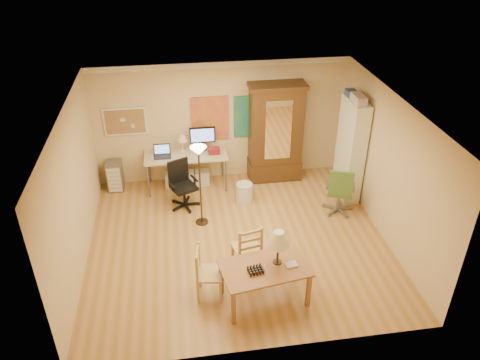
{
  "coord_description": "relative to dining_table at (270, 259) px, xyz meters",
  "views": [
    {
      "loc": [
        -0.99,
        -6.9,
        5.51
      ],
      "look_at": [
        0.08,
        0.3,
        1.15
      ],
      "focal_mm": 35.0,
      "sensor_mm": 36.0,
      "label": 1
    }
  ],
  "objects": [
    {
      "name": "computer_desk",
      "position": [
        -1.07,
        3.67,
        -0.31
      ],
      "size": [
        1.77,
        0.78,
        1.34
      ],
      "color": "#C4AE8F",
      "rests_on": "floor"
    },
    {
      "name": "floor",
      "position": [
        -0.27,
        1.51,
        -0.8
      ],
      "size": [
        5.5,
        5.5,
        0.0
      ],
      "primitive_type": "plane",
      "color": "#A37939",
      "rests_on": "ground"
    },
    {
      "name": "torchiere_lamp",
      "position": [
        -0.9,
        2.2,
        0.55
      ],
      "size": [
        0.31,
        0.31,
        1.68
      ],
      "color": "#3B2917",
      "rests_on": "floor"
    },
    {
      "name": "ladder_chair_left",
      "position": [
        -0.95,
        0.22,
        -0.37
      ],
      "size": [
        0.47,
        0.48,
        0.92
      ],
      "color": "tan",
      "rests_on": "floor"
    },
    {
      "name": "office_chair_green",
      "position": [
        1.89,
        2.17,
        -0.52
      ],
      "size": [
        0.65,
        0.65,
        1.05
      ],
      "color": "slate",
      "rests_on": "floor"
    },
    {
      "name": "corkboard",
      "position": [
        -2.32,
        3.98,
        0.7
      ],
      "size": [
        0.9,
        0.04,
        0.62
      ],
      "primitive_type": "cube",
      "color": "#A5704D",
      "rests_on": "floor"
    },
    {
      "name": "wastebin",
      "position": [
        0.05,
        2.83,
        -0.58
      ],
      "size": [
        0.35,
        0.35,
        0.43
      ],
      "primitive_type": "cylinder",
      "color": "silver",
      "rests_on": "floor"
    },
    {
      "name": "office_chair_black",
      "position": [
        -1.22,
        2.86,
        -0.53
      ],
      "size": [
        0.62,
        0.62,
        1.01
      ],
      "color": "black",
      "rests_on": "floor"
    },
    {
      "name": "ladder_chair_back",
      "position": [
        -0.23,
        0.7,
        -0.35
      ],
      "size": [
        0.52,
        0.5,
        0.95
      ],
      "color": "tan",
      "rests_on": "floor"
    },
    {
      "name": "dining_table",
      "position": [
        0.0,
        0.0,
        0.0
      ],
      "size": [
        1.45,
        1.01,
        1.26
      ],
      "color": "brown",
      "rests_on": "floor"
    },
    {
      "name": "crown_molding",
      "position": [
        -0.27,
        3.97,
        1.84
      ],
      "size": [
        5.5,
        0.08,
        0.12
      ],
      "primitive_type": "cube",
      "color": "white",
      "rests_on": "floor"
    },
    {
      "name": "armoire",
      "position": [
        0.89,
        3.75,
        0.18
      ],
      "size": [
        1.22,
        0.58,
        2.25
      ],
      "color": "#341E0E",
      "rests_on": "floor"
    },
    {
      "name": "art_panel_left",
      "position": [
        -0.52,
        3.98,
        0.65
      ],
      "size": [
        0.8,
        0.04,
        1.0
      ],
      "primitive_type": "cube",
      "color": "gold",
      "rests_on": "floor"
    },
    {
      "name": "art_panel_right",
      "position": [
        0.38,
        3.98,
        0.65
      ],
      "size": [
        0.75,
        0.04,
        0.95
      ],
      "primitive_type": "cube",
      "color": "#23688E",
      "rests_on": "floor"
    },
    {
      "name": "drawer_cart",
      "position": [
        -2.67,
        3.76,
        -0.47
      ],
      "size": [
        0.33,
        0.4,
        0.66
      ],
      "color": "slate",
      "rests_on": "floor"
    },
    {
      "name": "bookshelf",
      "position": [
        2.27,
        2.81,
        0.28
      ],
      "size": [
        0.33,
        0.87,
        2.17
      ],
      "color": "white",
      "rests_on": "floor"
    }
  ]
}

